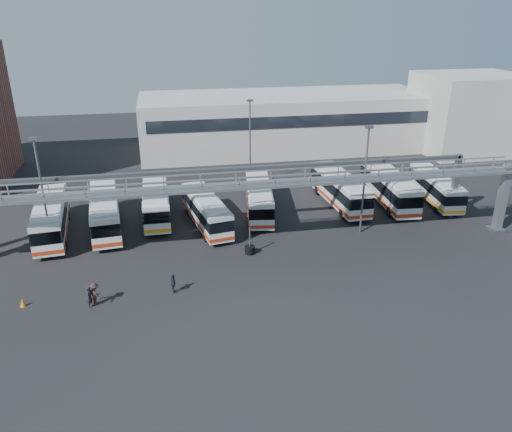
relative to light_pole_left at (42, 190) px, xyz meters
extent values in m
plane|color=black|center=(16.00, -8.00, -5.73)|extent=(140.00, 140.00, 0.00)
cube|color=gray|center=(41.00, -3.00, -2.43)|extent=(0.70, 0.70, 6.60)
cube|color=#4C4F54|center=(41.00, -3.00, -5.60)|extent=(1.40, 1.40, 0.25)
cube|color=gray|center=(16.00, -3.00, 0.37)|extent=(50.00, 1.80, 0.22)
cube|color=gray|center=(16.00, -3.85, 1.32)|extent=(50.00, 0.10, 0.10)
cube|color=gray|center=(16.00, -2.15, 1.32)|extent=(50.00, 0.10, 0.10)
cube|color=#4C4F54|center=(16.00, 1.00, 0.57)|extent=(45.00, 0.50, 0.35)
cube|color=#9E9E99|center=(28.00, 30.00, -1.73)|extent=(42.00, 14.00, 8.00)
cube|color=#B2B2AD|center=(54.00, 24.00, -0.23)|extent=(14.00, 12.00, 11.00)
cylinder|color=#4C4F54|center=(0.00, 0.00, -0.73)|extent=(0.18, 0.18, 10.00)
cube|color=#4C4F54|center=(0.00, 0.00, 4.37)|extent=(0.70, 0.35, 0.22)
cylinder|color=#4C4F54|center=(28.00, -1.00, -0.73)|extent=(0.18, 0.18, 10.00)
cube|color=#4C4F54|center=(28.00, -1.00, 4.37)|extent=(0.70, 0.35, 0.22)
cylinder|color=#4C4F54|center=(20.00, 14.00, -0.73)|extent=(0.18, 0.18, 10.00)
cube|color=#4C4F54|center=(20.00, 14.00, 4.37)|extent=(0.70, 0.35, 0.22)
cube|color=silver|center=(-0.55, 3.55, -3.89)|extent=(3.76, 11.31, 2.77)
cube|color=black|center=(-0.55, 3.55, -3.56)|extent=(3.83, 11.38, 1.11)
cube|color=#AB2F15|center=(-0.55, 3.55, -4.87)|extent=(3.82, 11.37, 0.35)
cube|color=silver|center=(-0.55, 3.55, -2.42)|extent=(3.38, 10.18, 0.16)
cylinder|color=black|center=(-1.28, -0.11, -5.22)|extent=(0.41, 1.04, 1.01)
cylinder|color=black|center=(0.98, 0.15, -5.22)|extent=(0.41, 1.04, 1.01)
cylinder|color=black|center=(-2.09, 6.95, -5.22)|extent=(0.41, 1.04, 1.01)
cylinder|color=black|center=(0.18, 7.21, -5.22)|extent=(0.41, 1.04, 1.01)
cube|color=silver|center=(4.24, 4.15, -3.89)|extent=(3.65, 11.27, 2.77)
cube|color=black|center=(4.24, 4.15, -3.56)|extent=(3.71, 11.33, 1.11)
cube|color=#AB2F15|center=(4.24, 4.15, -4.87)|extent=(3.70, 11.32, 0.35)
cube|color=silver|center=(4.24, 4.15, -2.43)|extent=(3.28, 10.14, 0.16)
cylinder|color=black|center=(3.48, 0.51, -5.22)|extent=(0.40, 1.03, 1.01)
cylinder|color=black|center=(5.74, 0.74, -5.22)|extent=(0.40, 1.03, 1.01)
cylinder|color=black|center=(2.74, 7.55, -5.22)|extent=(0.40, 1.03, 1.01)
cylinder|color=black|center=(5.01, 7.79, -5.22)|extent=(0.40, 1.03, 1.01)
cube|color=silver|center=(9.02, 6.30, -3.94)|extent=(2.59, 10.82, 2.70)
cube|color=black|center=(9.02, 6.30, -3.62)|extent=(2.65, 10.88, 1.08)
cube|color=orange|center=(9.02, 6.30, -4.89)|extent=(2.64, 10.87, 0.34)
cube|color=silver|center=(9.02, 6.30, -2.51)|extent=(2.33, 9.74, 0.16)
cylinder|color=black|center=(7.95, 2.83, -5.24)|extent=(0.31, 0.98, 0.98)
cylinder|color=black|center=(10.16, 2.86, -5.24)|extent=(0.31, 0.98, 0.98)
cylinder|color=black|center=(7.87, 9.74, -5.24)|extent=(0.31, 0.98, 0.98)
cylinder|color=black|center=(10.08, 9.77, -5.24)|extent=(0.31, 0.98, 0.98)
cube|color=silver|center=(13.76, 3.04, -4.06)|extent=(4.15, 10.32, 2.52)
cube|color=black|center=(13.76, 3.04, -3.76)|extent=(4.22, 10.40, 1.01)
cube|color=#AB2F15|center=(13.76, 3.04, -4.95)|extent=(4.21, 10.38, 0.32)
cube|color=silver|center=(13.76, 3.04, -2.72)|extent=(3.73, 9.29, 0.15)
cylinder|color=black|center=(13.37, -0.32, -5.27)|extent=(0.44, 0.95, 0.92)
cylinder|color=black|center=(15.38, 0.06, -5.27)|extent=(0.44, 0.95, 0.92)
cylinder|color=black|center=(12.15, 6.01, -5.27)|extent=(0.44, 0.95, 0.92)
cylinder|color=black|center=(14.16, 6.40, -5.27)|extent=(0.44, 0.95, 0.92)
cube|color=silver|center=(19.39, 5.27, -3.98)|extent=(3.83, 10.77, 2.63)
cube|color=black|center=(19.39, 5.27, -3.67)|extent=(3.89, 10.84, 1.05)
cube|color=#AB2F15|center=(19.39, 5.27, -4.91)|extent=(3.88, 10.82, 0.34)
cube|color=silver|center=(19.39, 5.27, -2.59)|extent=(3.44, 9.69, 0.15)
cylinder|color=black|center=(17.86, 2.08, -5.25)|extent=(0.42, 0.99, 0.96)
cylinder|color=black|center=(20.00, 1.78, -5.25)|extent=(0.42, 0.99, 0.96)
cylinder|color=black|center=(18.79, 8.76, -5.25)|extent=(0.42, 0.99, 0.96)
cylinder|color=black|center=(20.93, 8.46, -5.25)|extent=(0.42, 0.99, 0.96)
cube|color=silver|center=(28.35, 6.11, -3.87)|extent=(3.18, 11.29, 2.79)
cube|color=black|center=(28.35, 6.11, -3.55)|extent=(3.24, 11.36, 1.12)
cube|color=#AB2F15|center=(28.35, 6.11, -4.86)|extent=(3.23, 11.35, 0.36)
cube|color=silver|center=(28.35, 6.11, -2.40)|extent=(2.86, 10.16, 0.16)
cylinder|color=black|center=(27.41, 2.48, -5.22)|extent=(0.36, 1.03, 1.02)
cylinder|color=black|center=(29.70, 2.61, -5.22)|extent=(0.36, 1.03, 1.02)
cylinder|color=black|center=(27.00, 9.61, -5.22)|extent=(0.36, 1.03, 1.02)
cylinder|color=black|center=(29.29, 9.74, -5.22)|extent=(0.36, 1.03, 1.02)
cube|color=silver|center=(33.74, 5.58, -3.84)|extent=(3.23, 11.52, 2.85)
cube|color=black|center=(33.74, 5.58, -3.50)|extent=(3.30, 11.58, 1.14)
cube|color=#AB2F15|center=(33.74, 5.58, -4.85)|extent=(3.29, 11.57, 0.36)
cube|color=silver|center=(33.74, 5.58, -2.33)|extent=(2.91, 10.37, 0.17)
cylinder|color=black|center=(32.36, 2.01, -5.21)|extent=(0.37, 1.05, 1.04)
cylinder|color=black|center=(34.70, 1.87, -5.21)|extent=(0.37, 1.05, 1.04)
cylinder|color=black|center=(32.77, 9.29, -5.21)|extent=(0.37, 1.05, 1.04)
cylinder|color=black|center=(35.12, 9.15, -5.21)|extent=(0.37, 1.05, 1.04)
cube|color=silver|center=(38.98, 5.14, -4.07)|extent=(3.34, 10.16, 2.49)
cube|color=black|center=(38.98, 5.14, -3.78)|extent=(3.41, 10.22, 1.00)
cube|color=orange|center=(38.98, 5.14, -4.96)|extent=(3.40, 10.21, 0.32)
cube|color=silver|center=(38.98, 5.14, -2.75)|extent=(3.01, 9.14, 0.15)
cylinder|color=black|center=(37.63, 2.08, -5.27)|extent=(0.37, 0.93, 0.91)
cylinder|color=black|center=(39.64, 1.86, -5.27)|extent=(0.37, 0.93, 0.91)
cylinder|color=black|center=(38.32, 8.42, -5.27)|extent=(0.37, 0.93, 0.91)
cylinder|color=black|center=(40.34, 8.20, -5.27)|extent=(0.37, 0.93, 0.91)
imported|color=black|center=(4.30, -9.61, -4.91)|extent=(0.57, 0.69, 1.64)
imported|color=#302021|center=(4.62, -9.37, -4.86)|extent=(1.24, 1.26, 1.73)
imported|color=black|center=(10.20, -8.76, -4.96)|extent=(0.55, 0.96, 1.53)
cone|color=orange|center=(4.22, -8.25, -5.41)|extent=(0.51, 0.51, 0.64)
cone|color=orange|center=(-0.50, -8.69, -5.41)|extent=(0.49, 0.49, 0.64)
cylinder|color=black|center=(16.91, -3.50, -5.60)|extent=(0.89, 0.89, 0.21)
cylinder|color=black|center=(16.91, -3.50, -5.37)|extent=(0.89, 0.89, 0.21)
cylinder|color=black|center=(16.91, -3.50, -5.14)|extent=(0.89, 0.89, 0.21)
cylinder|color=#4C4F54|center=(16.91, -3.50, -4.46)|extent=(0.13, 0.13, 2.53)
camera|label=1|loc=(10.39, -41.65, 14.16)|focal=35.00mm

